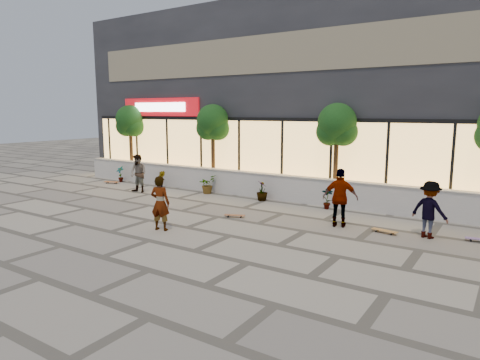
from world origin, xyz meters
The scene contains 19 objects.
ground centered at (0.00, 0.00, 0.00)m, with size 80.00×80.00×0.00m, color gray.
planter_wall centered at (0.00, 7.00, 0.52)m, with size 22.00×0.42×1.04m.
retail_building centered at (0.00, 12.49, 4.25)m, with size 24.00×9.17×8.50m.
shrub_a centered at (-8.50, 6.45, 0.41)m, with size 0.43×0.29×0.81m, color #143511.
shrub_b centered at (-5.70, 6.45, 0.41)m, with size 0.45×0.36×0.81m, color #143511.
shrub_c centered at (-2.90, 6.45, 0.41)m, with size 0.73×0.63×0.81m, color #143511.
shrub_d centered at (-0.10, 6.45, 0.41)m, with size 0.45×0.45×0.81m, color #143511.
shrub_e centered at (2.70, 6.45, 0.41)m, with size 0.43×0.29×0.81m, color #143511.
tree_west centered at (-9.00, 7.70, 2.99)m, with size 1.60×1.50×3.92m.
tree_midwest centered at (-3.50, 7.70, 2.99)m, with size 1.60×1.50×3.92m.
tree_mideast centered at (2.50, 7.70, 2.99)m, with size 1.60×1.50×3.92m.
skater_center centered at (-0.49, 0.98, 0.84)m, with size 0.61×0.40×1.68m, color white.
skater_left centered at (-5.62, 4.97, 0.85)m, with size 0.83×0.64×1.70m, color tan.
skater_right_near centered at (3.95, 4.35, 0.92)m, with size 1.08×0.45×1.85m, color silver.
skater_right_far centered at (6.50, 4.60, 0.82)m, with size 1.07×0.61×1.65m, color maroon.
skateboard_center centered at (0.52, 3.54, 0.07)m, with size 0.73×0.44×0.09m.
skateboard_left centered at (-8.53, 5.88, 0.08)m, with size 0.82×0.42×0.10m.
skateboard_right_near centered at (5.34, 4.38, 0.08)m, with size 0.79×0.32×0.09m.
skateboard_right_far centered at (7.80, 4.96, 0.08)m, with size 0.78×0.31×0.09m.
Camera 1 is at (8.49, -8.29, 3.60)m, focal length 32.00 mm.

